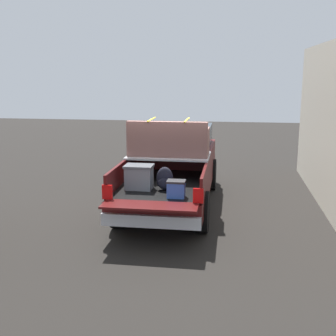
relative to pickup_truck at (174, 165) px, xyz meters
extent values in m
plane|color=black|center=(-0.38, 0.00, -0.97)|extent=(40.00, 40.00, 0.00)
cube|color=#470F0F|center=(-0.38, 0.00, -0.34)|extent=(5.50, 1.92, 0.43)
cube|color=black|center=(-1.58, 0.00, -0.10)|extent=(2.80, 1.80, 0.04)
cube|color=#470F0F|center=(-1.58, 0.93, 0.13)|extent=(2.80, 0.06, 0.50)
cube|color=#470F0F|center=(-1.58, -0.93, 0.13)|extent=(2.80, 0.06, 0.50)
cube|color=#470F0F|center=(-0.21, 0.00, 0.13)|extent=(0.06, 1.80, 0.50)
cube|color=#470F0F|center=(-3.25, 0.00, -0.10)|extent=(0.55, 1.80, 0.04)
cube|color=#B2B2B7|center=(-0.80, 0.00, 0.40)|extent=(1.25, 1.92, 0.04)
cube|color=#470F0F|center=(0.97, 0.00, 0.13)|extent=(2.30, 1.92, 0.50)
cube|color=#2D3842|center=(0.87, 0.00, 0.64)|extent=(1.94, 1.76, 0.52)
cube|color=#470F0F|center=(2.32, 0.00, 0.07)|extent=(0.40, 1.82, 0.38)
cube|color=#B2B2B7|center=(-3.10, 0.00, -0.44)|extent=(0.24, 1.92, 0.24)
cube|color=red|center=(-3.00, 0.88, 0.06)|extent=(0.06, 0.20, 0.28)
cube|color=red|center=(-3.00, -0.88, 0.06)|extent=(0.06, 0.20, 0.28)
cylinder|color=black|center=(1.37, 0.88, -0.53)|extent=(0.88, 0.30, 0.88)
cylinder|color=black|center=(1.37, -0.88, -0.53)|extent=(0.88, 0.30, 0.88)
cylinder|color=black|center=(-2.13, 0.88, -0.53)|extent=(0.88, 0.30, 0.88)
cylinder|color=black|center=(-2.13, -0.88, -0.53)|extent=(0.88, 0.30, 0.88)
cube|color=slate|center=(-2.16, 0.43, 0.15)|extent=(0.40, 0.55, 0.46)
cube|color=#505359|center=(-2.16, 0.43, 0.40)|extent=(0.44, 0.59, 0.05)
ellipsoid|color=black|center=(-2.16, -0.12, 0.16)|extent=(0.20, 0.35, 0.49)
ellipsoid|color=black|center=(-2.27, -0.12, 0.09)|extent=(0.09, 0.25, 0.21)
cube|color=#3359B2|center=(-2.68, -0.42, 0.07)|extent=(0.26, 0.34, 0.30)
cube|color=#262628|center=(-2.68, -0.42, 0.24)|extent=(0.28, 0.36, 0.04)
cube|color=brown|center=(-0.80, 0.00, 0.63)|extent=(0.85, 1.86, 0.42)
cube|color=brown|center=(-1.15, 0.00, 1.04)|extent=(0.16, 1.86, 0.40)
cube|color=brown|center=(-0.75, 0.82, 0.95)|extent=(0.61, 0.20, 0.22)
cube|color=brown|center=(-0.75, -0.83, 0.95)|extent=(0.61, 0.20, 0.22)
cube|color=yellow|center=(-0.80, 0.41, 1.25)|extent=(0.95, 0.03, 0.02)
cube|color=yellow|center=(-0.80, -0.42, 1.25)|extent=(0.95, 0.03, 0.02)
camera|label=1|loc=(-10.83, -1.49, 2.29)|focal=46.48mm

